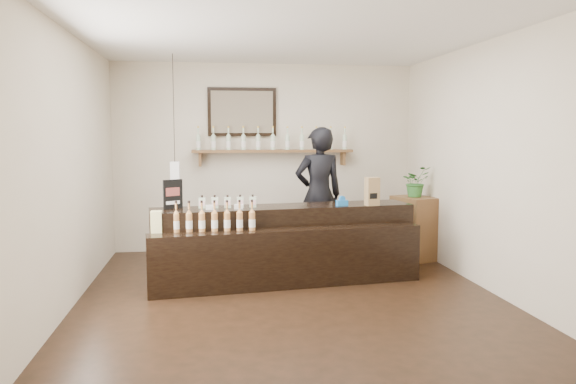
% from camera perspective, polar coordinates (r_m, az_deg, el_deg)
% --- Properties ---
extents(ground, '(5.00, 5.00, 0.00)m').
position_cam_1_polar(ground, '(6.29, 0.06, -10.30)').
color(ground, black).
rests_on(ground, ground).
extents(room_shell, '(5.00, 5.00, 5.00)m').
position_cam_1_polar(room_shell, '(6.04, 0.06, 5.40)').
color(room_shell, beige).
rests_on(room_shell, ground).
extents(back_wall_decor, '(2.66, 0.96, 1.69)m').
position_cam_1_polar(back_wall_decor, '(8.38, -3.29, 5.93)').
color(back_wall_decor, brown).
rests_on(back_wall_decor, ground).
extents(counter, '(3.22, 1.23, 1.04)m').
position_cam_1_polar(counter, '(6.76, -0.35, -5.51)').
color(counter, black).
rests_on(counter, ground).
extents(promo_sign, '(0.22, 0.15, 0.34)m').
position_cam_1_polar(promo_sign, '(6.67, -11.61, -0.22)').
color(promo_sign, black).
rests_on(promo_sign, counter).
extents(paper_bag, '(0.18, 0.14, 0.34)m').
position_cam_1_polar(paper_bag, '(6.91, 8.54, 0.06)').
color(paper_bag, olive).
rests_on(paper_bag, counter).
extents(tape_dispenser, '(0.15, 0.09, 0.12)m').
position_cam_1_polar(tape_dispenser, '(6.85, 5.51, -1.01)').
color(tape_dispenser, blue).
rests_on(tape_dispenser, counter).
extents(side_cabinet, '(0.61, 0.71, 0.88)m').
position_cam_1_polar(side_cabinet, '(8.09, 12.73, -3.58)').
color(side_cabinet, brown).
rests_on(side_cabinet, ground).
extents(potted_plant, '(0.48, 0.45, 0.43)m').
position_cam_1_polar(potted_plant, '(8.01, 12.83, 1.03)').
color(potted_plant, '#306E2C').
rests_on(potted_plant, side_cabinet).
extents(shopkeeper, '(0.82, 0.60, 2.09)m').
position_cam_1_polar(shopkeeper, '(7.71, 3.14, 0.62)').
color(shopkeeper, black).
rests_on(shopkeeper, ground).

